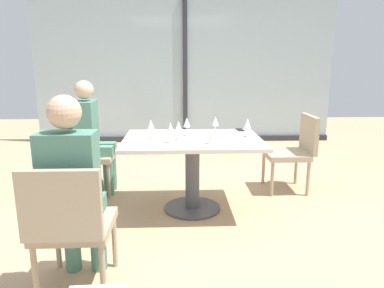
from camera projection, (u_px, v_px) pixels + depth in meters
The scene contains 18 objects.
ground_plane at pixel (192, 209), 3.54m from camera, with size 12.00×12.00×0.00m, color tan.
window_wall_backdrop at pixel (185, 76), 6.38m from camera, with size 5.40×0.10×2.70m.
dining_table_main at pixel (192, 156), 3.42m from camera, with size 1.32×0.94×0.73m.
chair_far_left at pixel (84, 150), 3.89m from camera, with size 0.50×0.46×0.87m.
chair_front_left at pixel (70, 221), 2.13m from camera, with size 0.46×0.50×0.87m.
chair_far_right at pixel (295, 148), 3.98m from camera, with size 0.50×0.46×0.87m.
person_far_left at pixel (92, 132), 3.85m from camera, with size 0.39×0.34×1.26m.
person_front_left at pixel (73, 184), 2.19m from camera, with size 0.34×0.39×1.26m.
wine_glass_0 at pixel (170, 128), 3.17m from camera, with size 0.07×0.07×0.18m.
wine_glass_1 at pixel (215, 122), 3.54m from camera, with size 0.07×0.07×0.18m.
wine_glass_2 at pixel (151, 125), 3.36m from camera, with size 0.07×0.07×0.18m.
wine_glass_3 at pixel (178, 126), 3.27m from camera, with size 0.07×0.07×0.18m.
wine_glass_4 at pixel (187, 123), 3.46m from camera, with size 0.07×0.07×0.18m.
wine_glass_5 at pixel (247, 124), 3.41m from camera, with size 0.07×0.07×0.18m.
coffee_cup at pixel (212, 139), 3.14m from camera, with size 0.08×0.08×0.09m, color white.
cell_phone_on_table at pixel (240, 130), 3.79m from camera, with size 0.07×0.14×0.01m, color black.
handbag_0 at pixel (88, 193), 3.57m from camera, with size 0.30×0.16×0.28m, color #232328.
handbag_2 at pixel (75, 197), 3.49m from camera, with size 0.30×0.16×0.28m, color silver.
Camera 1 is at (-0.14, -3.30, 1.43)m, focal length 32.81 mm.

